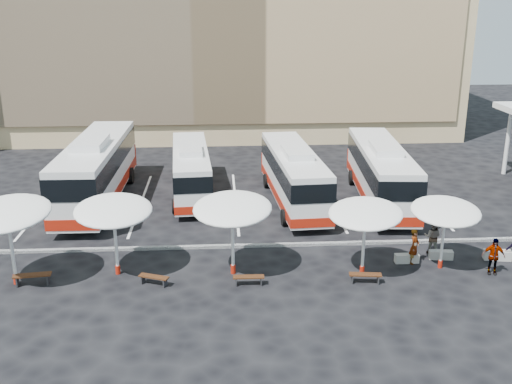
{
  "coord_description": "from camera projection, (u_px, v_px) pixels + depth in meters",
  "views": [
    {
      "loc": [
        -0.99,
        -28.26,
        12.35
      ],
      "look_at": [
        1.0,
        3.0,
        2.2
      ],
      "focal_mm": 42.0,
      "sensor_mm": 36.0,
      "label": 1
    }
  ],
  "objects": [
    {
      "name": "ground",
      "position": [
        240.0,
        251.0,
        30.7
      ],
      "size": [
        120.0,
        120.0,
        0.0
      ],
      "primitive_type": "plane",
      "color": "black",
      "rests_on": "ground"
    },
    {
      "name": "sunshade_1",
      "position": [
        113.0,
        211.0,
        27.2
      ],
      "size": [
        4.14,
        4.17,
        3.72
      ],
      "rotation": [
        0.0,
        0.0,
        0.18
      ],
      "color": "silver",
      "rests_on": "ground"
    },
    {
      "name": "passenger_1",
      "position": [
        433.0,
        237.0,
        30.16
      ],
      "size": [
        1.07,
        0.98,
        1.76
      ],
      "primitive_type": "imported",
      "rotation": [
        0.0,
        0.0,
        2.67
      ],
      "color": "black",
      "rests_on": "ground"
    },
    {
      "name": "bay_lines",
      "position": [
        235.0,
        201.0,
        38.29
      ],
      "size": [
        24.15,
        12.0,
        0.01
      ],
      "color": "white",
      "rests_on": "ground"
    },
    {
      "name": "wood_bench_0",
      "position": [
        32.0,
        277.0,
        26.98
      ],
      "size": [
        1.7,
        0.62,
        0.51
      ],
      "rotation": [
        0.0,
        0.0,
        0.11
      ],
      "color": "#33190B",
      "rests_on": "ground"
    },
    {
      "name": "conc_bench_0",
      "position": [
        407.0,
        258.0,
        29.31
      ],
      "size": [
        1.17,
        0.41,
        0.44
      ],
      "primitive_type": "cube",
      "rotation": [
        0.0,
        0.0,
        0.02
      ],
      "color": "gray",
      "rests_on": "ground"
    },
    {
      "name": "bus_3",
      "position": [
        381.0,
        171.0,
        37.71
      ],
      "size": [
        3.6,
        12.47,
        3.9
      ],
      "rotation": [
        0.0,
        0.0,
        -0.08
      ],
      "color": "silver",
      "rests_on": "ground"
    },
    {
      "name": "conc_bench_1",
      "position": [
        441.0,
        255.0,
        29.73
      ],
      "size": [
        1.19,
        0.54,
        0.43
      ],
      "primitive_type": "cube",
      "rotation": [
        0.0,
        0.0,
        -0.14
      ],
      "color": "gray",
      "rests_on": "ground"
    },
    {
      "name": "conc_bench_2",
      "position": [
        497.0,
        255.0,
        29.63
      ],
      "size": [
        1.36,
        0.65,
        0.49
      ],
      "primitive_type": "cube",
      "rotation": [
        0.0,
        0.0,
        -0.17
      ],
      "color": "gray",
      "rests_on": "ground"
    },
    {
      "name": "passenger_0",
      "position": [
        414.0,
        246.0,
        29.03
      ],
      "size": [
        0.73,
        0.77,
        1.77
      ],
      "primitive_type": "imported",
      "rotation": [
        0.0,
        0.0,
        0.9
      ],
      "color": "black",
      "rests_on": "ground"
    },
    {
      "name": "sunshade_2",
      "position": [
        232.0,
        209.0,
        27.23
      ],
      "size": [
        4.28,
        4.32,
        3.8
      ],
      "rotation": [
        0.0,
        0.0,
        -0.2
      ],
      "color": "silver",
      "rests_on": "ground"
    },
    {
      "name": "bus_0",
      "position": [
        97.0,
        168.0,
        37.56
      ],
      "size": [
        3.35,
        13.62,
        4.31
      ],
      "rotation": [
        0.0,
        0.0,
        -0.02
      ],
      "color": "silver",
      "rests_on": "ground"
    },
    {
      "name": "bus_1",
      "position": [
        191.0,
        169.0,
        39.06
      ],
      "size": [
        3.01,
        10.86,
        3.41
      ],
      "rotation": [
        0.0,
        0.0,
        0.07
      ],
      "color": "silver",
      "rests_on": "ground"
    },
    {
      "name": "wood_bench_1",
      "position": [
        154.0,
        278.0,
        26.99
      ],
      "size": [
        1.43,
        0.87,
        0.43
      ],
      "rotation": [
        0.0,
        0.0,
        -0.39
      ],
      "color": "#33190B",
      "rests_on": "ground"
    },
    {
      "name": "sunshade_0",
      "position": [
        7.0,
        214.0,
        26.16
      ],
      "size": [
        4.48,
        4.52,
        3.97
      ],
      "rotation": [
        0.0,
        0.0,
        -0.2
      ],
      "color": "silver",
      "rests_on": "ground"
    },
    {
      "name": "sunshade_3",
      "position": [
        365.0,
        214.0,
        27.24
      ],
      "size": [
        4.5,
        4.53,
        3.54
      ],
      "rotation": [
        0.0,
        0.0,
        -0.43
      ],
      "color": "silver",
      "rests_on": "ground"
    },
    {
      "name": "sunshade_4",
      "position": [
        446.0,
        211.0,
        27.92
      ],
      "size": [
        3.54,
        3.58,
        3.39
      ],
      "rotation": [
        0.0,
        0.0,
        -0.1
      ],
      "color": "silver",
      "rests_on": "ground"
    },
    {
      "name": "wood_bench_3",
      "position": [
        365.0,
        276.0,
        27.16
      ],
      "size": [
        1.5,
        0.56,
        0.45
      ],
      "rotation": [
        0.0,
        0.0,
        -0.12
      ],
      "color": "#33190B",
      "rests_on": "ground"
    },
    {
      "name": "wood_bench_2",
      "position": [
        249.0,
        278.0,
        26.97
      ],
      "size": [
        1.41,
        0.4,
        0.43
      ],
      "rotation": [
        0.0,
        0.0,
        -0.02
      ],
      "color": "#33190B",
      "rests_on": "ground"
    },
    {
      "name": "passenger_2",
      "position": [
        494.0,
        256.0,
        27.91
      ],
      "size": [
        1.12,
        0.67,
        1.79
      ],
      "primitive_type": "imported",
      "rotation": [
        0.0,
        0.0,
        -0.23
      ],
      "color": "black",
      "rests_on": "ground"
    },
    {
      "name": "curb_divider",
      "position": [
        240.0,
        246.0,
        31.15
      ],
      "size": [
        34.0,
        0.25,
        0.15
      ],
      "primitive_type": "cube",
      "color": "black",
      "rests_on": "ground"
    },
    {
      "name": "bus_2",
      "position": [
        293.0,
        174.0,
        37.39
      ],
      "size": [
        3.25,
        11.86,
        3.72
      ],
      "rotation": [
        0.0,
        0.0,
        0.06
      ],
      "color": "silver",
      "rests_on": "ground"
    }
  ]
}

